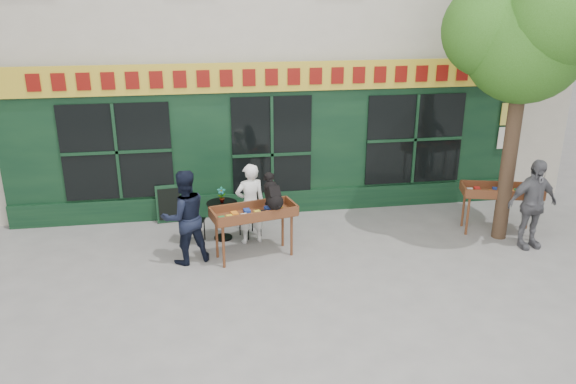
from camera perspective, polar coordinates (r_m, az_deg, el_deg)
name	(u,v)px	position (r m, az deg, el deg)	size (l,w,h in m)	color
ground	(290,259)	(10.40, 0.18, -6.82)	(80.00, 80.00, 0.00)	slate
street_tree	(528,24)	(11.21, 23.19, 15.46)	(3.05, 2.90, 5.60)	#382619
book_cart_center	(254,215)	(10.19, -3.49, -2.36)	(1.60, 0.94, 0.99)	brown
dog	(273,191)	(10.01, -1.53, 0.13)	(0.34, 0.60, 0.60)	black
woman	(250,204)	(10.80, -3.85, -1.20)	(0.58, 0.38, 1.60)	white
book_cart_right	(501,194)	(12.02, 20.82, -0.17)	(1.61, 0.99, 0.99)	brown
man_right	(532,204)	(11.51, 23.56, -1.13)	(1.02, 0.43, 1.74)	#5C5C61
bistro_table	(222,213)	(11.09, -6.69, -2.14)	(0.60, 0.60, 0.76)	black
bistro_chair_left	(189,216)	(11.01, -9.98, -2.39)	(0.45, 0.45, 0.95)	black
bistro_chair_right	(254,209)	(11.21, -3.51, -1.71)	(0.49, 0.49, 0.95)	black
potted_plant	(222,195)	(10.95, -6.77, -0.30)	(0.16, 0.11, 0.31)	gray
man_left	(185,217)	(10.13, -10.45, -2.52)	(0.84, 0.66, 1.74)	black
chalkboard	(170,204)	(12.15, -11.95, -1.18)	(0.58, 0.25, 0.79)	black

